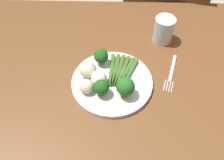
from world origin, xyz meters
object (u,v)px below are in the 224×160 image
Objects in this scene: chair at (159,31)px; fork at (171,73)px; cauliflower_left at (99,78)px; cauliflower_near_fork at (86,86)px; broccoli_back_right at (101,56)px; water_glass at (164,30)px; plate at (112,82)px; broccoli_right at (101,88)px; asparagus_bundle at (121,71)px; dining_table at (127,116)px; broccoli_outer_edge at (125,87)px; cauliflower_edge at (88,70)px.

fork is (0.05, 0.54, 0.28)m from chair.
cauliflower_near_fork is at bearing 39.32° from cauliflower_left.
water_glass is (-0.22, -0.14, -0.00)m from broccoli_back_right.
cauliflower_near_fork is 0.05m from cauliflower_left.
fork is at bearing 98.53° from chair.
water_glass is (-0.22, -0.22, 0.01)m from cauliflower_left.
cauliflower_left is at bearing 14.60° from plate.
chair is 0.50m from water_glass.
chair reaches higher than broccoli_right.
asparagus_bundle is 0.11m from broccoli_right.
water_glass reaches higher than asparagus_bundle.
cauliflower_near_fork is (0.13, -0.01, 0.15)m from dining_table.
dining_table is at bearing 64.52° from water_glass.
dining_table is 0.16m from asparagus_bundle.
plate is 5.18× the size of cauliflower_left.
broccoli_outer_edge is (-0.07, -0.00, 0.01)m from broccoli_right.
cauliflower_edge is at bearing -89.74° from cauliflower_near_fork.
broccoli_right is at bearing -49.72° from fork.
broccoli_right is at bearing 51.65° from water_glass.
asparagus_bundle is at bearing 150.14° from broccoli_back_right.
broccoli_back_right and broccoli_right have the same top height.
asparagus_bundle is 2.08× the size of broccoli_outer_edge.
cauliflower_near_fork is 0.47× the size of water_glass.
cauliflower_edge is (0.12, -0.07, -0.01)m from broccoli_outer_edge.
broccoli_back_right is 0.61× the size of water_glass.
cauliflower_near_fork is (0.05, -0.01, -0.01)m from broccoli_right.
cauliflower_edge is at bearing -58.30° from broccoli_right.
broccoli_back_right is at bearing -108.48° from cauliflower_near_fork.
chair is at bearing -100.31° from water_glass.
chair is 14.80× the size of broccoli_back_right.
broccoli_back_right is 1.01× the size of broccoli_right.
cauliflower_near_fork is (0.08, 0.04, 0.03)m from plate.
broccoli_back_right is at bearing -125.68° from cauliflower_edge.
water_glass reaches higher than cauliflower_near_fork.
cauliflower_left is at bearing 78.25° from chair.
broccoli_right is (0.03, 0.05, 0.04)m from plate.
chair is 0.75m from broccoli_outer_edge.
cauliflower_left is (0.29, 0.60, 0.32)m from chair.
chair is 0.73m from cauliflower_edge.
dining_table is 4.30× the size of plate.
water_glass is at bearing -134.69° from cauliflower_left.
cauliflower_left is (-0.04, 0.03, -0.00)m from cauliflower_edge.
broccoli_right is (0.28, 0.64, 0.33)m from chair.
dining_table is 19.31× the size of broccoli_right.
fork is (-0.14, -0.10, 0.12)m from dining_table.
water_glass is (-0.13, -0.26, 0.16)m from dining_table.
fork is 1.69× the size of water_glass.
broccoli_back_right is (0.04, -0.08, 0.04)m from plate.
broccoli_right is 0.60× the size of water_glass.
water_glass reaches higher than fork.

